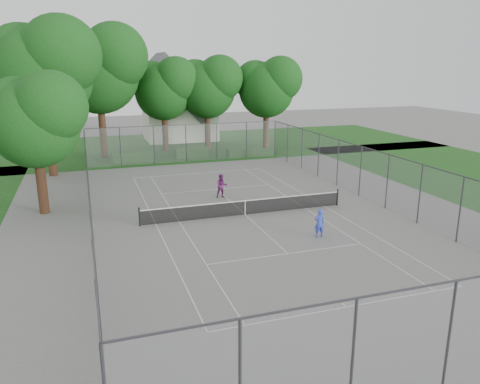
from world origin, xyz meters
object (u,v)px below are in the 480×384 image
object	(u,v)px
tennis_net	(245,207)
woman_player	(222,186)
house	(179,105)
girl_player	(319,223)

from	to	relation	value
tennis_net	woman_player	world-z (taller)	woman_player
woman_player	tennis_net	bearing A→B (deg)	-81.39
tennis_net	woman_player	size ratio (longest dim) A/B	7.76
tennis_net	house	xyz separation A→B (m)	(2.13, 30.45, 3.60)
tennis_net	house	world-z (taller)	house
house	tennis_net	bearing A→B (deg)	-93.99
girl_player	tennis_net	bearing A→B (deg)	-56.83
house	woman_player	distance (m)	26.61
house	girl_player	bearing A→B (deg)	-89.34
house	woman_player	size ratio (longest dim) A/B	6.15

